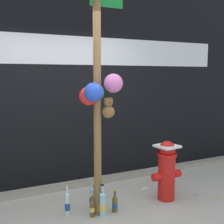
% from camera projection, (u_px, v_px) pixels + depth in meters
% --- Properties ---
extents(ground_plane, '(14.00, 14.00, 0.00)m').
position_uv_depth(ground_plane, '(104.00, 223.00, 3.62)').
color(ground_plane, '#ADA899').
extents(building_wall, '(10.00, 0.21, 3.59)m').
position_uv_depth(building_wall, '(59.00, 73.00, 4.89)').
color(building_wall, black).
rests_on(building_wall, ground_plane).
extents(curb_strip, '(8.00, 0.12, 0.08)m').
position_uv_depth(curb_strip, '(70.00, 186.00, 4.72)').
color(curb_strip, gray).
rests_on(curb_strip, ground_plane).
extents(memorial_post, '(0.57, 0.56, 3.02)m').
position_uv_depth(memorial_post, '(98.00, 79.00, 3.64)').
color(memorial_post, olive).
rests_on(memorial_post, ground_plane).
extents(fire_hydrant, '(0.46, 0.33, 0.85)m').
position_uv_depth(fire_hydrant, '(167.00, 169.00, 4.27)').
color(fire_hydrant, red).
rests_on(fire_hydrant, ground_plane).
extents(bottle_0, '(0.06, 0.06, 0.30)m').
position_uv_depth(bottle_0, '(92.00, 208.00, 3.77)').
color(bottle_0, brown).
rests_on(bottle_0, ground_plane).
extents(bottle_1, '(0.08, 0.08, 0.41)m').
position_uv_depth(bottle_1, '(103.00, 204.00, 3.78)').
color(bottle_1, '#93CCE0').
rests_on(bottle_1, ground_plane).
extents(bottle_2, '(0.07, 0.07, 0.29)m').
position_uv_depth(bottle_2, '(94.00, 197.00, 4.12)').
color(bottle_2, brown).
rests_on(bottle_2, ground_plane).
extents(bottle_3, '(0.07, 0.07, 0.29)m').
position_uv_depth(bottle_3, '(115.00, 204.00, 3.91)').
color(bottle_3, brown).
rests_on(bottle_3, ground_plane).
extents(bottle_4, '(0.06, 0.06, 0.38)m').
position_uv_depth(bottle_4, '(92.00, 198.00, 3.99)').
color(bottle_4, '#93CCE0').
rests_on(bottle_4, ground_plane).
extents(bottle_5, '(0.07, 0.07, 0.39)m').
position_uv_depth(bottle_5, '(67.00, 204.00, 3.81)').
color(bottle_5, silver).
rests_on(bottle_5, ground_plane).
extents(litter_0, '(0.16, 0.11, 0.01)m').
position_uv_depth(litter_0, '(144.00, 188.00, 4.73)').
color(litter_0, silver).
rests_on(litter_0, ground_plane).
extents(litter_1, '(0.08, 0.08, 0.01)m').
position_uv_depth(litter_1, '(196.00, 195.00, 4.46)').
color(litter_1, '#8C99B2').
rests_on(litter_1, ground_plane).
extents(litter_2, '(0.10, 0.10, 0.01)m').
position_uv_depth(litter_2, '(217.00, 198.00, 4.35)').
color(litter_2, tan).
rests_on(litter_2, ground_plane).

